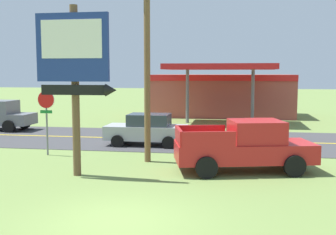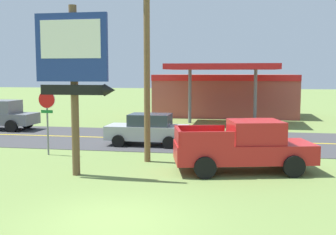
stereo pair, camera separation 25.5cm
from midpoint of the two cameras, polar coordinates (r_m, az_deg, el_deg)
The scene contains 9 objects.
ground_plane at distance 11.01m, azimuth -6.89°, elevation -13.84°, with size 180.00×180.00×0.00m, color olive.
road_asphalt at distance 23.39m, azimuth 2.48°, elevation -3.07°, with size 140.00×8.00×0.02m, color #3D3D3F.
road_centre_line at distance 23.38m, azimuth 2.48°, elevation -3.04°, with size 126.00×0.20×0.01m, color gold.
motel_sign at distance 15.24m, azimuth -12.31°, elevation 7.23°, with size 2.92×0.54×6.15m.
stop_sign at distance 19.65m, azimuth -15.91°, elevation 0.87°, with size 0.80×0.08×2.95m.
utility_pole at distance 17.42m, azimuth -2.50°, elevation 9.28°, with size 1.69×0.26×8.87m.
gas_station at distance 36.63m, azimuth 8.05°, elevation 3.25°, with size 12.00×11.50×4.40m.
pickup_red_parked_on_lawn at distance 16.13m, azimuth 10.96°, elevation -3.93°, with size 5.52×3.13×1.96m.
car_silver_near_lane at distance 21.59m, azimuth -2.41°, elevation -1.64°, with size 4.20×2.00×1.64m.
Camera 2 is at (3.20, -9.86, 3.75)m, focal length 44.43 mm.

